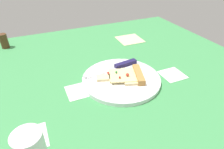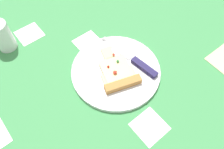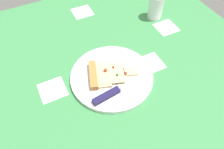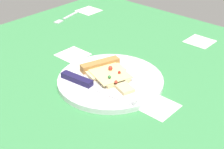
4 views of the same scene
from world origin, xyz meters
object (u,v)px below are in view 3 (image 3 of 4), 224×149
(plate, at_px, (113,76))
(pizza_slice, at_px, (106,74))
(knife, at_px, (118,90))
(drinking_glass, at_px, (156,7))

(plate, height_order, pizza_slice, pizza_slice)
(plate, xyz_separation_m, pizza_slice, (-0.01, -0.02, 0.02))
(pizza_slice, xyz_separation_m, knife, (0.08, 0.01, -0.00))
(knife, height_order, drinking_glass, drinking_glass)
(plate, relative_size, pizza_slice, 1.57)
(plate, bearing_deg, knife, -12.77)
(plate, xyz_separation_m, drinking_glass, (-0.23, 0.33, 0.05))
(plate, bearing_deg, drinking_glass, 125.27)
(knife, relative_size, drinking_glass, 2.20)
(plate, distance_m, drinking_glass, 0.41)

